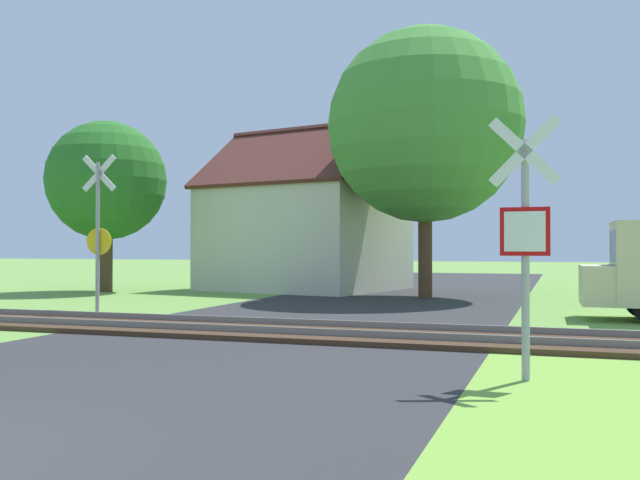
% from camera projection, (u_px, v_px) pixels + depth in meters
% --- Properties ---
extents(road_asphalt, '(8.12, 80.00, 0.01)m').
position_uv_depth(road_asphalt, '(32.00, 409.00, 7.26)').
color(road_asphalt, '#2D2D30').
rests_on(road_asphalt, ground).
extents(rail_track, '(60.00, 2.60, 0.22)m').
position_uv_depth(rail_track, '(278.00, 331.00, 13.59)').
color(rail_track, '#422D1E').
rests_on(rail_track, ground).
extents(stop_sign_near, '(0.88, 0.16, 3.28)m').
position_uv_depth(stop_sign_near, '(525.00, 234.00, 8.78)').
color(stop_sign_near, '#9E9EA5').
rests_on(stop_sign_near, ground).
extents(crossing_sign_far, '(0.88, 0.16, 3.85)m').
position_uv_depth(crossing_sign_far, '(98.00, 228.00, 16.81)').
color(crossing_sign_far, '#9E9EA5').
rests_on(crossing_sign_far, ground).
extents(house, '(8.10, 7.70, 6.40)m').
position_uv_depth(house, '(305.00, 234.00, 27.86)').
color(house, beige).
rests_on(house, ground).
extents(tree_left, '(4.42, 4.42, 6.35)m').
position_uv_depth(tree_left, '(106.00, 181.00, 26.49)').
color(tree_left, '#513823').
rests_on(tree_left, ground).
extents(tree_center, '(6.36, 6.36, 8.82)m').
position_uv_depth(tree_center, '(425.00, 126.00, 23.23)').
color(tree_center, '#513823').
rests_on(tree_center, ground).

